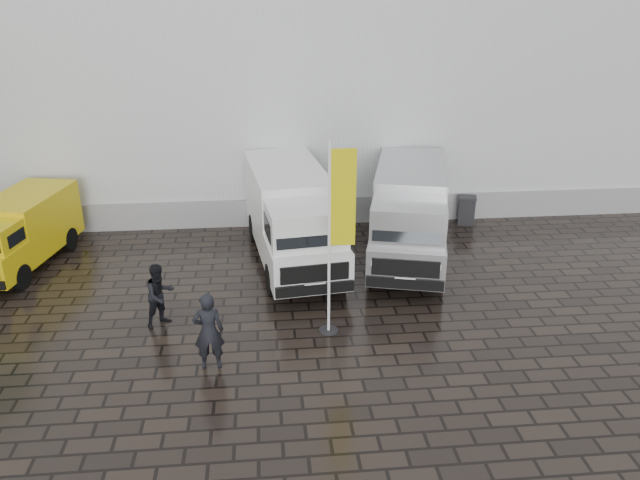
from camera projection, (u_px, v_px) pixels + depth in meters
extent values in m
plane|color=black|center=(314.00, 338.00, 15.71)|extent=(120.00, 120.00, 0.00)
cube|color=silver|center=(327.00, 35.00, 28.26)|extent=(44.00, 16.00, 12.00)
cube|color=gray|center=(349.00, 210.00, 22.99)|extent=(44.00, 0.15, 1.00)
cylinder|color=black|center=(329.00, 330.00, 16.00)|extent=(0.50, 0.50, 0.04)
cylinder|color=white|center=(329.00, 242.00, 15.05)|extent=(0.07, 0.07, 4.99)
cube|color=#D2C50B|center=(343.00, 198.00, 14.66)|extent=(0.60, 0.03, 2.39)
cube|color=black|center=(467.00, 210.00, 22.90)|extent=(0.79, 0.79, 1.04)
imported|color=black|center=(209.00, 331.00, 14.16)|extent=(0.72, 0.49, 1.91)
imported|color=black|center=(160.00, 295.00, 16.02)|extent=(1.05, 1.03, 1.70)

